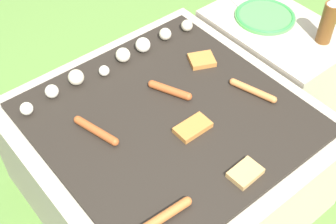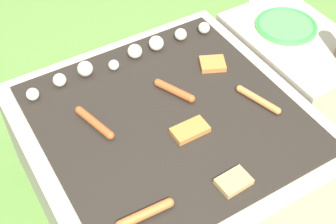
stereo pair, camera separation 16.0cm
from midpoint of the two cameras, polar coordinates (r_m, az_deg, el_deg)
The scene contains 14 objects.
ground_plane at distance 1.98m, azimuth -2.35°, elevation -9.63°, with size 14.00×14.00×0.00m, color #567F38.
grill at distance 1.80m, azimuth -2.57°, elevation -5.62°, with size 0.97×0.97×0.46m.
side_ledge at distance 2.18m, azimuth 10.25°, elevation 5.36°, with size 0.39×0.61×0.46m.
sausage_front_right at distance 1.37m, azimuth -3.76°, elevation -12.67°, with size 0.19×0.04×0.03m.
sausage_mid_left at distance 1.69m, azimuth -2.51°, elevation 2.54°, with size 0.09×0.16×0.03m.
sausage_front_left at distance 1.59m, azimuth -11.66°, elevation -2.38°, with size 0.07×0.19×0.03m.
sausage_front_center at distance 1.70m, azimuth 7.67°, elevation 2.47°, with size 0.07×0.18×0.03m.
bread_slice_right at distance 1.82m, azimuth 1.62°, elevation 6.23°, with size 0.12×0.12×0.02m.
bread_slice_left at distance 1.46m, azimuth 6.31°, elevation -7.59°, with size 0.11×0.08×0.02m.
bread_slice_center at distance 1.57m, azimuth 0.12°, elevation -2.07°, with size 0.12×0.07×0.02m.
mushroom_row at distance 1.81m, azimuth -9.07°, elevation 6.15°, with size 0.79×0.08×0.06m.
plate_colorful at distance 2.08m, azimuth 9.57°, elevation 11.37°, with size 0.26×0.26×0.02m.
condiment_bottle at distance 1.95m, azimuth 16.73°, elevation 10.48°, with size 0.06×0.06×0.21m.
fork_utensil at distance 2.15m, azimuth 6.12°, elevation 12.88°, with size 0.06×0.19×0.01m.
Camera 1 is at (-0.70, -0.85, 1.65)m, focal length 50.00 mm.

